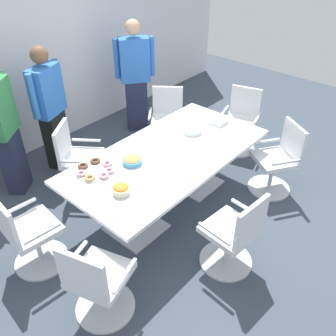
# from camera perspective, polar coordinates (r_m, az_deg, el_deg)

# --- Properties ---
(ground_plane) EXTENTS (10.00, 10.00, 0.01)m
(ground_plane) POSITION_cam_1_polar(r_m,az_deg,el_deg) (4.49, 0.00, -5.77)
(ground_plane) COLOR #3D4754
(back_wall) EXTENTS (8.00, 0.10, 2.80)m
(back_wall) POSITION_cam_1_polar(r_m,az_deg,el_deg) (5.49, -20.16, 17.05)
(back_wall) COLOR white
(back_wall) RESTS_ON ground
(conference_table) EXTENTS (2.40, 1.20, 0.75)m
(conference_table) POSITION_cam_1_polar(r_m,az_deg,el_deg) (4.10, 0.00, 0.85)
(conference_table) COLOR silver
(conference_table) RESTS_ON ground
(office_chair_0) EXTENTS (0.75, 0.75, 0.91)m
(office_chair_0) POSITION_cam_1_polar(r_m,az_deg,el_deg) (4.69, 16.91, 0.87)
(office_chair_0) COLOR silver
(office_chair_0) RESTS_ON ground
(office_chair_1) EXTENTS (0.67, 0.67, 0.91)m
(office_chair_1) POSITION_cam_1_polar(r_m,az_deg,el_deg) (5.45, 11.35, 6.91)
(office_chair_1) COLOR silver
(office_chair_1) RESTS_ON ground
(office_chair_2) EXTENTS (0.76, 0.76, 0.91)m
(office_chair_2) POSITION_cam_1_polar(r_m,az_deg,el_deg) (5.35, -0.12, 7.10)
(office_chair_2) COLOR silver
(office_chair_2) RESTS_ON ground
(office_chair_3) EXTENTS (0.76, 0.76, 0.91)m
(office_chair_3) POSITION_cam_1_polar(r_m,az_deg,el_deg) (4.63, -13.91, 0.91)
(office_chair_3) COLOR silver
(office_chair_3) RESTS_ON ground
(office_chair_4) EXTENTS (0.59, 0.59, 0.91)m
(office_chair_4) POSITION_cam_1_polar(r_m,az_deg,el_deg) (3.78, -21.15, -9.92)
(office_chair_4) COLOR silver
(office_chair_4) RESTS_ON ground
(office_chair_5) EXTENTS (0.68, 0.68, 0.91)m
(office_chair_5) POSITION_cam_1_polar(r_m,az_deg,el_deg) (3.23, -11.06, -17.53)
(office_chair_5) COLOR silver
(office_chair_5) RESTS_ON ground
(office_chair_6) EXTENTS (0.59, 0.59, 0.91)m
(office_chair_6) POSITION_cam_1_polar(r_m,az_deg,el_deg) (3.58, 10.33, -10.60)
(office_chair_6) COLOR silver
(office_chair_6) RESTS_ON ground
(person_standing_0) EXTENTS (0.53, 0.45, 1.71)m
(person_standing_0) POSITION_cam_1_polar(r_m,az_deg,el_deg) (4.66, -24.53, 5.82)
(person_standing_0) COLOR #232842
(person_standing_0) RESTS_ON ground
(person_standing_1) EXTENTS (0.59, 0.37, 1.67)m
(person_standing_1) POSITION_cam_1_polar(r_m,az_deg,el_deg) (4.99, -18.10, 8.94)
(person_standing_1) COLOR black
(person_standing_1) RESTS_ON ground
(person_standing_2) EXTENTS (0.54, 0.44, 1.72)m
(person_standing_2) POSITION_cam_1_polar(r_m,az_deg,el_deg) (5.71, -5.19, 14.28)
(person_standing_2) COLOR #232842
(person_standing_2) RESTS_ON ground
(snack_bowl_chips_orange) EXTENTS (0.17, 0.17, 0.10)m
(snack_bowl_chips_orange) POSITION_cam_1_polar(r_m,az_deg,el_deg) (3.47, -7.41, -3.34)
(snack_bowl_chips_orange) COLOR beige
(snack_bowl_chips_orange) RESTS_ON conference_table
(snack_bowl_cookies) EXTENTS (0.21, 0.21, 0.08)m
(snack_bowl_cookies) POSITION_cam_1_polar(r_m,az_deg,el_deg) (3.86, -5.72, 1.24)
(snack_bowl_cookies) COLOR #4C9EC6
(snack_bowl_cookies) RESTS_ON conference_table
(donut_platter) EXTENTS (0.40, 0.40, 0.04)m
(donut_platter) POSITION_cam_1_polar(r_m,az_deg,el_deg) (3.81, -11.37, -0.32)
(donut_platter) COLOR white
(donut_platter) RESTS_ON conference_table
(plate_stack) EXTENTS (0.23, 0.23, 0.05)m
(plate_stack) POSITION_cam_1_polar(r_m,az_deg,el_deg) (4.41, 3.82, 5.88)
(plate_stack) COLOR white
(plate_stack) RESTS_ON conference_table
(napkin_pile) EXTENTS (0.19, 0.19, 0.06)m
(napkin_pile) POSITION_cam_1_polar(r_m,az_deg,el_deg) (4.66, 7.94, 7.33)
(napkin_pile) COLOR white
(napkin_pile) RESTS_ON conference_table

